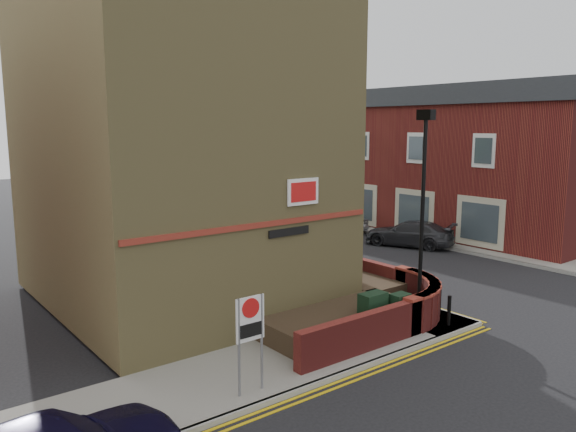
% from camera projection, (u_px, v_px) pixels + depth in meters
% --- Properties ---
extents(ground, '(120.00, 120.00, 0.00)m').
position_uv_depth(ground, '(415.00, 349.00, 15.12)').
color(ground, black).
rests_on(ground, ground).
extents(pavement_corner, '(13.00, 3.00, 0.12)m').
position_uv_depth(pavement_corner, '(278.00, 362.00, 14.15)').
color(pavement_corner, gray).
rests_on(pavement_corner, ground).
extents(pavement_main, '(2.00, 32.00, 0.12)m').
position_uv_depth(pavement_main, '(194.00, 242.00, 28.78)').
color(pavement_main, gray).
rests_on(pavement_main, ground).
extents(pavement_far, '(4.00, 40.00, 0.12)m').
position_uv_depth(pavement_far, '(384.00, 227.00, 33.12)').
color(pavement_far, gray).
rests_on(pavement_far, ground).
extents(kerb_side, '(13.00, 0.15, 0.12)m').
position_uv_depth(kerb_side, '(317.00, 384.00, 12.98)').
color(kerb_side, gray).
rests_on(kerb_side, ground).
extents(kerb_main_near, '(0.15, 32.00, 0.12)m').
position_uv_depth(kerb_main_near, '(211.00, 240.00, 29.39)').
color(kerb_main_near, gray).
rests_on(kerb_main_near, ground).
extents(kerb_main_far, '(0.15, 40.00, 0.12)m').
position_uv_depth(kerb_main_far, '(360.00, 231.00, 31.90)').
color(kerb_main_far, gray).
rests_on(kerb_main_far, ground).
extents(yellow_lines_side, '(13.00, 0.28, 0.01)m').
position_uv_depth(yellow_lines_side, '(324.00, 390.00, 12.80)').
color(yellow_lines_side, gold).
rests_on(yellow_lines_side, ground).
extents(yellow_lines_main, '(0.28, 32.00, 0.01)m').
position_uv_depth(yellow_lines_main, '(215.00, 240.00, 29.55)').
color(yellow_lines_main, gold).
rests_on(yellow_lines_main, ground).
extents(corner_building, '(8.95, 10.40, 13.60)m').
position_uv_depth(corner_building, '(176.00, 118.00, 18.63)').
color(corner_building, '#94844F').
rests_on(corner_building, ground).
extents(garden_wall, '(6.80, 6.00, 1.20)m').
position_uv_depth(garden_wall, '(350.00, 324.00, 17.06)').
color(garden_wall, maroon).
rests_on(garden_wall, ground).
extents(lamppost, '(0.25, 0.50, 6.30)m').
position_uv_depth(lamppost, '(422.00, 216.00, 16.49)').
color(lamppost, black).
rests_on(lamppost, pavement_corner).
extents(utility_cabinet_large, '(0.80, 0.45, 1.20)m').
position_uv_depth(utility_cabinet_large, '(373.00, 314.00, 15.83)').
color(utility_cabinet_large, black).
rests_on(utility_cabinet_large, pavement_corner).
extents(utility_cabinet_small, '(0.55, 0.40, 1.10)m').
position_uv_depth(utility_cabinet_small, '(400.00, 312.00, 16.09)').
color(utility_cabinet_small, black).
rests_on(utility_cabinet_small, pavement_corner).
extents(bollard_near, '(0.11, 0.11, 0.90)m').
position_uv_depth(bollard_near, '(449.00, 311.00, 16.55)').
color(bollard_near, black).
rests_on(bollard_near, pavement_corner).
extents(bollard_far, '(0.11, 0.11, 0.90)m').
position_uv_depth(bollard_far, '(439.00, 300.00, 17.54)').
color(bollard_far, black).
rests_on(bollard_far, pavement_corner).
extents(zone_sign, '(0.72, 0.07, 2.20)m').
position_uv_depth(zone_sign, '(250.00, 326.00, 12.21)').
color(zone_sign, slate).
rests_on(zone_sign, pavement_corner).
extents(far_terrace, '(5.40, 30.40, 8.00)m').
position_uv_depth(far_terrace, '(356.00, 155.00, 36.51)').
color(far_terrace, maroon).
rests_on(far_terrace, ground).
extents(far_terrace_cream, '(5.40, 12.40, 8.00)m').
position_uv_depth(far_terrace_cream, '(198.00, 146.00, 52.86)').
color(far_terrace_cream, beige).
rests_on(far_terrace_cream, ground).
extents(tree_near, '(3.64, 3.65, 6.70)m').
position_uv_depth(tree_near, '(211.00, 153.00, 26.52)').
color(tree_near, '#382B1E').
rests_on(tree_near, pavement_main).
extents(tree_mid, '(4.03, 4.03, 7.42)m').
position_uv_depth(tree_mid, '(142.00, 139.00, 32.67)').
color(tree_mid, '#382B1E').
rests_on(tree_mid, pavement_main).
extents(tree_far, '(3.81, 3.81, 7.00)m').
position_uv_depth(tree_far, '(94.00, 141.00, 38.94)').
color(tree_far, '#382B1E').
rests_on(tree_far, pavement_main).
extents(traffic_light_assembly, '(0.20, 0.16, 4.20)m').
position_uv_depth(traffic_light_assembly, '(130.00, 176.00, 35.60)').
color(traffic_light_assembly, black).
rests_on(traffic_light_assembly, pavement_main).
extents(silver_car_near, '(2.95, 4.89, 1.52)m').
position_uv_depth(silver_car_near, '(312.00, 248.00, 24.11)').
color(silver_car_near, '#B3B3BB').
rests_on(silver_car_near, ground).
extents(red_car_main, '(2.79, 4.62, 1.20)m').
position_uv_depth(red_car_main, '(197.00, 214.00, 34.51)').
color(red_car_main, maroon).
rests_on(red_car_main, ground).
extents(grey_car_far, '(3.37, 4.76, 1.28)m').
position_uv_depth(grey_car_far, '(409.00, 233.00, 28.01)').
color(grey_car_far, '#2C2D31').
rests_on(grey_car_far, ground).
extents(silver_car_far, '(1.56, 3.70, 1.25)m').
position_uv_depth(silver_car_far, '(340.00, 220.00, 32.18)').
color(silver_car_far, '#AFB3B7').
rests_on(silver_car_far, ground).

